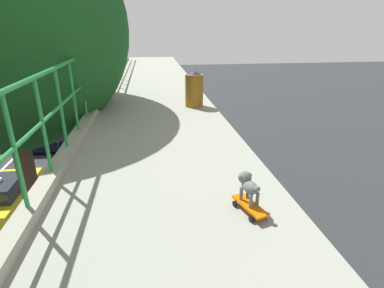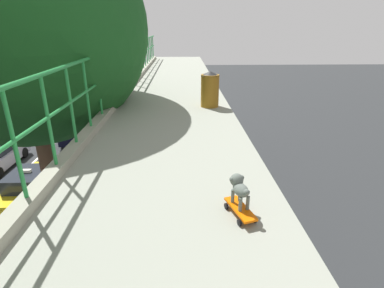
% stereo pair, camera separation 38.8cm
% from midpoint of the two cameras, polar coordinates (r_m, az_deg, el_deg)
% --- Properties ---
extents(overpass_deck, '(2.85, 35.40, 0.46)m').
position_cam_midpoint_polar(overpass_deck, '(2.83, -3.31, -24.60)').
color(overpass_deck, gray).
rests_on(overpass_deck, bridge_pier).
extents(car_yellow_cab_fifth, '(1.87, 4.16, 1.64)m').
position_cam_midpoint_polar(car_yellow_cab_fifth, '(14.99, -27.25, -7.20)').
color(car_yellow_cab_fifth, gold).
rests_on(car_yellow_cab_fifth, ground).
extents(car_black_seventh, '(1.92, 3.95, 1.35)m').
position_cam_midpoint_polar(car_black_seventh, '(21.74, -19.81, 2.36)').
color(car_black_seventh, black).
rests_on(car_black_seventh, ground).
extents(city_bus, '(2.52, 10.94, 3.00)m').
position_cam_midpoint_polar(city_bus, '(32.40, -20.59, 10.26)').
color(city_bus, '#194C94').
rests_on(city_bus, ground).
extents(roadside_tree_mid, '(5.73, 5.73, 9.89)m').
position_cam_midpoint_polar(roadside_tree_mid, '(8.23, -28.29, 18.40)').
color(roadside_tree_mid, brown).
rests_on(roadside_tree_mid, ground).
extents(toy_skateboard, '(0.29, 0.49, 0.09)m').
position_cam_midpoint_polar(toy_skateboard, '(3.18, 12.71, -12.16)').
color(toy_skateboard, '#EB5C02').
rests_on(toy_skateboard, overpass_deck).
extents(small_dog, '(0.21, 0.33, 0.32)m').
position_cam_midpoint_polar(small_dog, '(3.13, 12.53, -8.04)').
color(small_dog, '#5C655D').
rests_on(small_dog, toy_skateboard).
extents(litter_bin, '(0.44, 0.44, 0.84)m').
position_cam_midpoint_polar(litter_bin, '(7.22, 4.99, 10.41)').
color(litter_bin, '#8A5B17').
rests_on(litter_bin, overpass_deck).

